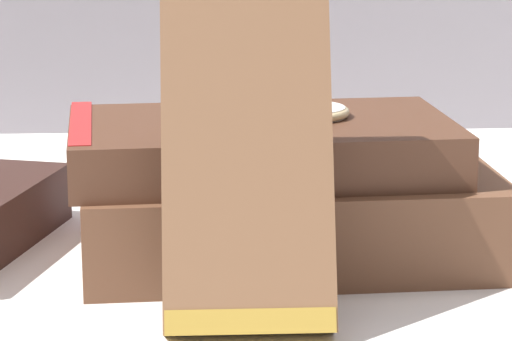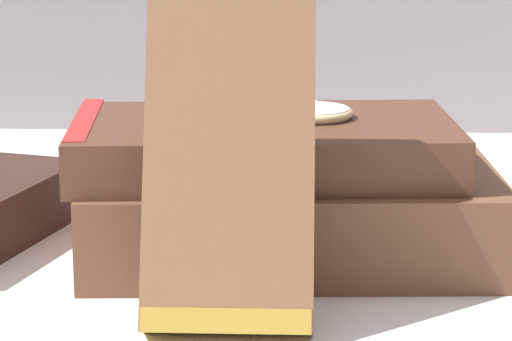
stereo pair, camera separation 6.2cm
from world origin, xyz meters
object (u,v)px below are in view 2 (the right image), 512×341
(pocket_watch, at_px, (314,113))
(book_flat_top, at_px, (254,145))
(book_leaning_front, at_px, (221,176))
(book_flat_bottom, at_px, (283,214))
(reading_glasses, at_px, (205,181))

(pocket_watch, bearing_deg, book_flat_top, -170.87)
(book_leaning_front, bearing_deg, pocket_watch, 67.80)
(book_flat_bottom, relative_size, book_flat_top, 1.08)
(book_leaning_front, distance_m, reading_glasses, 0.28)
(book_leaning_front, bearing_deg, reading_glasses, 96.59)
(pocket_watch, bearing_deg, book_flat_bottom, -156.96)
(book_leaning_front, height_order, pocket_watch, book_leaning_front)
(book_flat_bottom, relative_size, book_leaning_front, 1.53)
(book_flat_top, bearing_deg, reading_glasses, 100.16)
(pocket_watch, bearing_deg, reading_glasses, 116.01)
(pocket_watch, height_order, reading_glasses, pocket_watch)
(book_flat_top, height_order, reading_glasses, book_flat_top)
(book_flat_bottom, bearing_deg, reading_glasses, 106.54)
(reading_glasses, bearing_deg, pocket_watch, -41.52)
(book_flat_bottom, relative_size, reading_glasses, 2.40)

